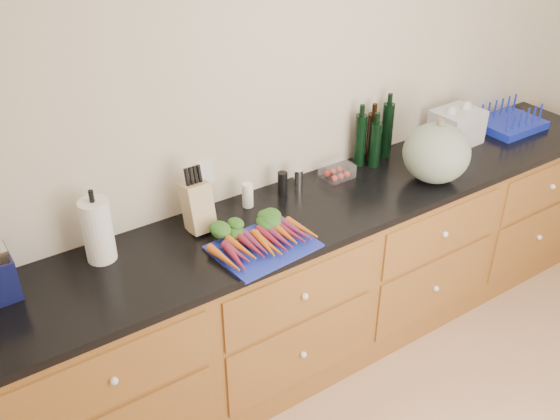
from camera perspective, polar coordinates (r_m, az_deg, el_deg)
wall_back at (r=3.22m, az=2.25°, el=9.25°), size 4.10×0.05×2.60m
cabinets at (r=3.42m, az=5.20°, el=-5.86°), size 3.60×0.64×0.90m
countertop at (r=3.16m, az=5.56°, el=0.95°), size 3.64×0.62×0.04m
cutting_board at (r=2.75m, az=-1.54°, el=-3.36°), size 0.46×0.36×0.01m
carrots at (r=2.76m, az=-1.92°, el=-2.53°), size 0.43×0.30×0.06m
squash at (r=3.31m, az=14.12°, el=5.09°), size 0.35×0.35×0.31m
paper_towel at (r=2.72m, az=-16.33°, el=-1.83°), size 0.13×0.13×0.28m
knife_block at (r=2.85m, az=-7.53°, el=0.30°), size 0.11×0.11×0.23m
grinder_salt at (r=3.03m, az=-2.97°, el=1.36°), size 0.05×0.05×0.12m
grinder_pepper at (r=3.12m, az=0.24°, el=2.43°), size 0.05×0.05×0.12m
canister_chrome at (r=3.17m, az=1.68°, el=2.80°), size 0.05×0.05×0.11m
tomato_box at (r=3.31m, az=5.26°, el=3.58°), size 0.16×0.13×0.07m
bottles at (r=3.45m, az=8.57°, el=6.56°), size 0.26×0.13×0.31m
grocery_bag at (r=3.79m, az=15.83°, el=7.34°), size 0.28×0.23×0.20m
dish_rack at (r=4.12m, az=20.23°, el=7.58°), size 0.38×0.31×0.15m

